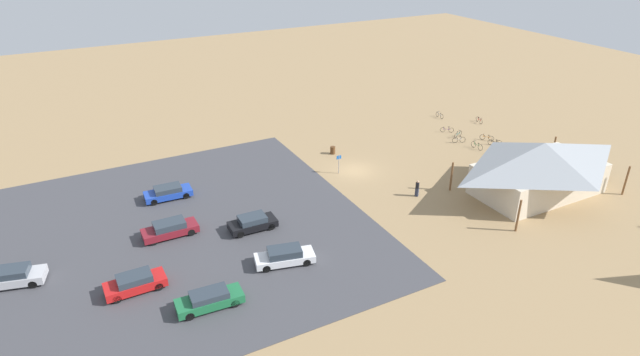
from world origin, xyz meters
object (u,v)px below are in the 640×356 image
object	(u,v)px
trash_bin	(333,150)
visitor_at_bikes	(417,188)
bicycle_green_lone_east	(477,146)
bicycle_orange_yard_right	(487,138)
bike_pavilion	(541,165)
car_green_back_corner	(210,299)
car_black_front_row	(253,223)
car_silver_near_entry	(11,277)
bicycle_red_mid_cluster	(479,120)
lot_sign	(339,161)
bicycle_white_yard_center	(459,140)
bicycle_purple_by_bin	(447,130)
car_maroon_far_end	(170,229)
bicycle_black_near_porch	(495,142)
car_blue_by_curb	(168,192)
bicycle_teal_edge_north	(458,134)
bicycle_silver_yard_left	(440,115)
car_red_aisle_side	(135,283)
car_white_second_row	(285,256)

from	to	relation	value
trash_bin	visitor_at_bikes	xyz separation A→B (m)	(-2.31, 13.13, 0.45)
visitor_at_bikes	bicycle_green_lone_east	bearing A→B (deg)	-155.36
bicycle_orange_yard_right	visitor_at_bikes	world-z (taller)	visitor_at_bikes
bike_pavilion	car_green_back_corner	world-z (taller)	bike_pavilion
car_black_front_row	car_silver_near_entry	bearing A→B (deg)	-3.32
bicycle_green_lone_east	bicycle_red_mid_cluster	bearing A→B (deg)	-134.70
lot_sign	bicycle_white_yard_center	bearing A→B (deg)	-178.00
car_silver_near_entry	car_green_back_corner	world-z (taller)	car_silver_near_entry
trash_bin	bicycle_white_yard_center	size ratio (longest dim) A/B	0.56
bike_pavilion	car_green_back_corner	bearing A→B (deg)	2.79
bicycle_purple_by_bin	car_maroon_far_end	xyz separation A→B (m)	(37.73, 8.20, 0.39)
bicycle_black_near_porch	car_blue_by_curb	bearing A→B (deg)	-7.19
lot_sign	car_maroon_far_end	size ratio (longest dim) A/B	0.46
lot_sign	bicycle_teal_edge_north	xyz separation A→B (m)	(-18.62, -2.08, -1.04)
lot_sign	bicycle_red_mid_cluster	bearing A→B (deg)	-168.89
trash_bin	car_black_front_row	size ratio (longest dim) A/B	0.21
bicycle_green_lone_east	car_green_back_corner	distance (m)	39.27
bike_pavilion	bicycle_red_mid_cluster	xyz separation A→B (m)	(-9.28, -18.03, -2.70)
car_black_front_row	car_green_back_corner	bearing A→B (deg)	52.19
visitor_at_bikes	bicycle_orange_yard_right	bearing A→B (deg)	-155.07
bicycle_silver_yard_left	car_green_back_corner	xyz separation A→B (m)	(40.26, 23.80, 0.37)
car_blue_by_curb	car_silver_near_entry	bearing A→B (deg)	31.07
car_black_front_row	car_blue_by_curb	size ratio (longest dim) A/B	0.92
bicycle_purple_by_bin	car_green_back_corner	bearing A→B (deg)	26.80
bicycle_teal_edge_north	bicycle_green_lone_east	xyz separation A→B (m)	(0.52, 3.95, 0.03)
car_silver_near_entry	car_red_aisle_side	world-z (taller)	car_silver_near_entry
bicycle_purple_by_bin	visitor_at_bikes	distance (m)	18.77
trash_bin	car_black_front_row	bearing A→B (deg)	38.26
lot_sign	car_maroon_far_end	distance (m)	19.67
bicycle_teal_edge_north	car_silver_near_entry	size ratio (longest dim) A/B	0.34
lot_sign	bicycle_white_yard_center	size ratio (longest dim) A/B	1.38
bicycle_teal_edge_north	bicycle_black_near_porch	xyz separation A→B (m)	(-2.22, 4.11, -0.00)
bicycle_red_mid_cluster	bicycle_orange_yard_right	distance (m)	6.39
car_blue_by_curb	car_green_back_corner	xyz separation A→B (m)	(1.21, 17.70, 0.02)
bicycle_black_near_porch	visitor_at_bikes	xyz separation A→B (m)	(16.53, 6.17, 0.54)
bicycle_silver_yard_left	bicycle_teal_edge_north	distance (m)	7.37
car_black_front_row	car_blue_by_curb	bearing A→B (deg)	-60.51
lot_sign	bicycle_purple_by_bin	world-z (taller)	lot_sign
car_black_front_row	visitor_at_bikes	xyz separation A→B (m)	(-16.79, 1.71, 0.19)
bicycle_purple_by_bin	car_black_front_row	distance (m)	32.74
bicycle_teal_edge_north	car_maroon_far_end	xyz separation A→B (m)	(37.84, 6.21, 0.37)
car_blue_by_curb	visitor_at_bikes	size ratio (longest dim) A/B	2.67
bicycle_silver_yard_left	car_white_second_row	xyz separation A→B (m)	(33.38, 21.48, 0.39)
bicycle_orange_yard_right	car_red_aisle_side	bearing A→B (deg)	12.81
bicycle_red_mid_cluster	car_silver_near_entry	size ratio (longest dim) A/B	0.33
bicycle_teal_edge_north	car_red_aisle_side	world-z (taller)	car_red_aisle_side
bicycle_black_near_porch	visitor_at_bikes	world-z (taller)	visitor_at_bikes
bicycle_red_mid_cluster	car_blue_by_curb	distance (m)	42.56
bike_pavilion	bicycle_teal_edge_north	bearing A→B (deg)	-101.63
bicycle_orange_yard_right	bicycle_purple_by_bin	bearing A→B (deg)	-59.73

